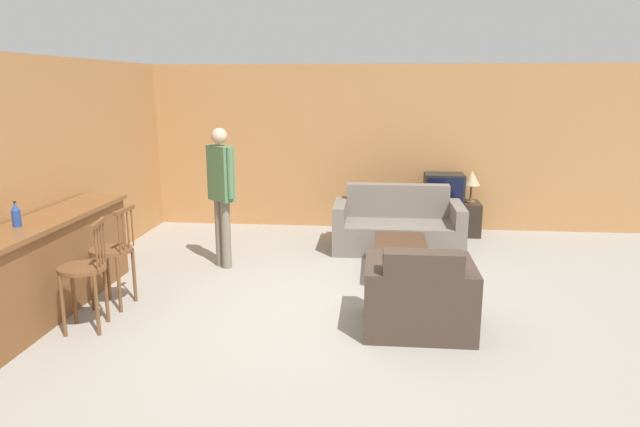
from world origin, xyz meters
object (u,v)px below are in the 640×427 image
at_px(tv, 444,188).
at_px(table_lamp, 472,179).
at_px(bottle, 16,215).
at_px(bar_chair_mid, 113,255).
at_px(person_by_window, 221,188).
at_px(coffee_table, 401,248).
at_px(bar_chair_near, 84,274).
at_px(armchair_near, 419,299).
at_px(couch_far, 398,228).
at_px(tv_unit, 442,218).

height_order(tv, table_lamp, table_lamp).
distance_m(tv, bottle, 5.88).
xyz_separation_m(bar_chair_mid, person_by_window, (0.79, 1.41, 0.46)).
distance_m(bar_chair_mid, coffee_table, 3.27).
relative_size(bar_chair_near, bar_chair_mid, 1.00).
relative_size(tv, person_by_window, 0.34).
xyz_separation_m(bar_chair_mid, armchair_near, (3.14, -0.30, -0.25)).
xyz_separation_m(coffee_table, table_lamp, (1.15, 2.13, 0.50)).
relative_size(bar_chair_near, couch_far, 0.59).
bearing_deg(tv_unit, bottle, -138.71).
bearing_deg(tv, table_lamp, 0.41).
bearing_deg(table_lamp, coffee_table, -118.33).
height_order(bar_chair_near, table_lamp, bar_chair_near).
bearing_deg(bar_chair_mid, bar_chair_near, -90.02).
bearing_deg(tv, couch_far, -129.15).
relative_size(bar_chair_mid, bottle, 4.39).
height_order(bar_chair_near, bottle, bottle).
xyz_separation_m(bar_chair_mid, bottle, (-0.65, -0.53, 0.53)).
distance_m(bottle, person_by_window, 2.42).
relative_size(couch_far, tv, 3.01).
height_order(tv, person_by_window, person_by_window).
height_order(coffee_table, table_lamp, table_lamp).
xyz_separation_m(armchair_near, tv_unit, (0.62, 3.64, -0.05)).
relative_size(table_lamp, person_by_window, 0.28).
bearing_deg(bar_chair_mid, table_lamp, 38.66).
relative_size(coffee_table, person_by_window, 0.60).
height_order(couch_far, coffee_table, couch_far).
height_order(bar_chair_near, couch_far, bar_chair_near).
bearing_deg(tv_unit, armchair_near, -99.67).
relative_size(armchair_near, tv, 1.72).
relative_size(tv_unit, table_lamp, 2.29).
xyz_separation_m(table_lamp, person_by_window, (-3.38, -1.93, 0.15)).
height_order(bar_chair_mid, tv, bar_chair_mid).
xyz_separation_m(tv, bottle, (-4.41, -3.87, 0.36)).
bearing_deg(coffee_table, bar_chair_mid, -158.17).
xyz_separation_m(tv_unit, bottle, (-4.41, -3.87, 0.84)).
bearing_deg(table_lamp, bar_chair_mid, -141.34).
xyz_separation_m(bar_chair_near, tv_unit, (3.76, 3.93, -0.30)).
xyz_separation_m(tv_unit, table_lamp, (0.41, 0.00, 0.62)).
bearing_deg(tv_unit, person_by_window, -147.00).
xyz_separation_m(bar_chair_mid, tv_unit, (3.76, 3.34, -0.30)).
bearing_deg(couch_far, coffee_table, -90.30).
distance_m(coffee_table, tv, 2.27).
bearing_deg(tv, armchair_near, -99.68).
bearing_deg(armchair_near, tv_unit, 80.33).
relative_size(coffee_table, tv, 1.79).
bearing_deg(tv_unit, tv, -90.00).
bearing_deg(coffee_table, tv_unit, 71.01).
bearing_deg(table_lamp, person_by_window, -150.32).
xyz_separation_m(couch_far, armchair_near, (0.11, -2.75, 0.00)).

